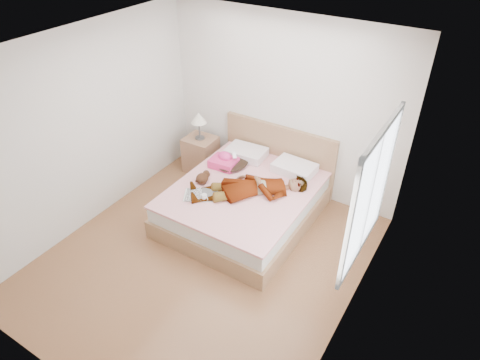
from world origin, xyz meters
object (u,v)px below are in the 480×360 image
Objects in this scene: bed at (247,199)px; coffee_mug at (204,197)px; magazine at (201,195)px; plush_toy at (203,177)px; woman at (250,185)px; phone at (234,155)px; towel at (224,161)px; nightstand at (201,152)px.

bed is 18.22× the size of coffee_mug.
magazine is 0.32m from plush_toy.
woman is 0.77× the size of bed.
magazine is (-0.50, -0.42, -0.10)m from woman.
bed is (0.39, -0.29, -0.43)m from phone.
bed is 8.11× the size of plush_toy.
plush_toy is at bearing 128.26° from coffee_mug.
towel reaches higher than coffee_mug.
phone is 0.65m from bed.
woman is 0.65m from phone.
nightstand is at bearing 126.67° from magazine.
phone is 0.89m from coffee_mug.
plush_toy is (-0.02, -0.50, -0.01)m from towel.
magazine is at bearing 151.35° from coffee_mug.
phone is 0.05× the size of bed.
bed is at bearing -76.44° from phone.
phone is at bearing -20.42° from nightstand.
phone is at bearing 89.75° from magazine.
woman reaches higher than towel.
phone is at bearing 73.38° from plush_toy.
magazine is 0.51× the size of nightstand.
bed is 0.68m from plush_toy.
phone is 0.98m from nightstand.
phone reaches higher than coffee_mug.
woman is 6.22× the size of plush_toy.
coffee_mug is (-0.41, -0.47, -0.07)m from woman.
coffee_mug is at bearing -73.64° from towel.
towel is at bearing 159.78° from phone.
coffee_mug is (0.24, -0.82, -0.04)m from towel.
bed reaches higher than phone.
nightstand is at bearing 119.83° from phone.
bed is at bearing 63.20° from coffee_mug.
woman is at bearing -27.95° from nightstand.
bed is 3.96× the size of magazine.
magazine is at bearing -89.87° from woman.
coffee_mug is (0.10, -0.05, 0.03)m from magazine.
woman is at bearing -44.73° from bed.
plush_toy is (-0.16, 0.27, 0.07)m from magazine.
phone reaches higher than woman.
woman is at bearing -28.19° from towel.
nightstand reaches higher than towel.
coffee_mug is at bearing -51.74° from plush_toy.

